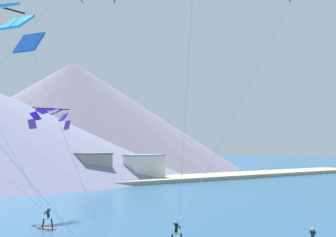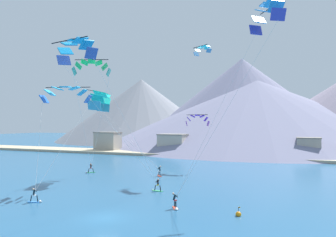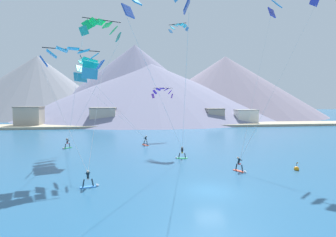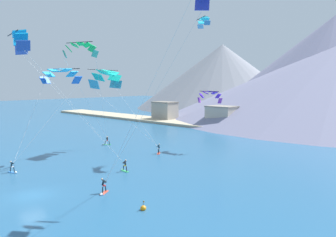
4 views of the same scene
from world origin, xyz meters
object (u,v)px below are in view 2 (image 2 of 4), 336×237
Objects in this scene: kitesurfer_far_right at (90,170)px; parafoil_kite_far_left at (101,99)px; kitesurfer_near_trail at (36,198)px; parafoil_kite_mid_center at (76,49)px; parafoil_kite_near_trail at (66,93)px; parafoil_kite_far_right at (92,67)px; kitesurfer_far_left at (159,173)px; kitesurfer_mid_center at (156,187)px; kitesurfer_near_lead at (175,204)px; parafoil_kite_distant_high_outer at (197,119)px; parafoil_kite_near_lead at (267,14)px; race_marker_buoy at (238,214)px; parafoil_kite_distant_low_drift at (202,49)px.

kitesurfer_far_right is 0.13× the size of parafoil_kite_far_left.
kitesurfer_near_trail is 17.45m from parafoil_kite_mid_center.
parafoil_kite_far_right is at bearing 30.87° from parafoil_kite_near_trail.
parafoil_kite_mid_center is (0.30, -22.70, 16.27)m from kitesurfer_far_left.
kitesurfer_far_right reaches higher than kitesurfer_mid_center.
kitesurfer_near_lead is 27.21m from parafoil_kite_far_left.
kitesurfer_near_lead is 29.77m from parafoil_kite_distant_high_outer.
kitesurfer_mid_center is 25.15m from parafoil_kite_near_lead.
kitesurfer_mid_center reaches higher than race_marker_buoy.
parafoil_kite_near_trail is at bearing -89.78° from parafoil_kite_far_left.
kitesurfer_near_lead is 0.10× the size of parafoil_kite_far_right.
parafoil_kite_far_left is at bearing 149.67° from race_marker_buoy.
parafoil_kite_near_trail is 12.76× the size of race_marker_buoy.
kitesurfer_near_trail is 35.41m from parafoil_kite_distant_low_drift.
parafoil_kite_near_trail is 14.04m from parafoil_kite_mid_center.
kitesurfer_near_lead is 0.13× the size of parafoil_kite_near_trail.
kitesurfer_near_trail is at bearing -133.52° from kitesurfer_mid_center.
kitesurfer_far_right is 13.35m from parafoil_kite_far_left.
race_marker_buoy is at bearing -48.70° from kitesurfer_far_left.
kitesurfer_near_trail is 0.98× the size of kitesurfer_far_left.
parafoil_kite_distant_low_drift is (6.55, 3.49, 21.21)m from kitesurfer_far_left.
parafoil_kite_far_right is 23.50m from parafoil_kite_distant_high_outer.
parafoil_kite_near_lead reaches higher than kitesurfer_far_right.
kitesurfer_far_right is 0.38× the size of parafoil_kite_distant_high_outer.
parafoil_kite_far_left is at bearing -154.91° from parafoil_kite_distant_low_drift.
kitesurfer_far_left is at bearing 111.63° from kitesurfer_mid_center.
parafoil_kite_near_lead is 30.55m from parafoil_kite_far_left.
parafoil_kite_mid_center reaches higher than kitesurfer_near_trail.
parafoil_kite_distant_low_drift is (19.62, 4.91, 21.26)m from kitesurfer_far_right.
parafoil_kite_distant_high_outer is (3.74, 31.67, -7.06)m from parafoil_kite_mid_center.
parafoil_kite_near_lead is 1.61× the size of parafoil_kite_near_trail.
parafoil_kite_mid_center is (-4.17, -11.44, 16.36)m from kitesurfer_mid_center.
parafoil_kite_far_left is (-9.40, 18.87, -3.81)m from parafoil_kite_mid_center.
parafoil_kite_near_lead is at bearing -19.00° from parafoil_kite_far_left.
parafoil_kite_near_lead is at bearing 26.66° from parafoil_kite_mid_center.
kitesurfer_near_trail is 0.39× the size of parafoil_kite_distant_high_outer.
kitesurfer_far_right is 17.65m from parafoil_kite_near_trail.
parafoil_kite_near_trail reaches higher than kitesurfer_near_lead.
kitesurfer_far_right is at bearing 109.33° from parafoil_kite_near_trail.
parafoil_kite_far_left is at bearing 90.22° from parafoil_kite_near_trail.
kitesurfer_mid_center is at bearing 126.47° from kitesurfer_near_lead.
parafoil_kite_distant_high_outer reaches higher than kitesurfer_near_trail.
parafoil_kite_far_left is at bearing -135.74° from parafoil_kite_distant_high_outer.
parafoil_kite_near_lead is at bearing 19.26° from kitesurfer_near_trail.
parafoil_kite_far_right is 16.59× the size of race_marker_buoy.
parafoil_kite_distant_high_outer is (10.01, 19.94, -7.37)m from parafoil_kite_far_right.
parafoil_kite_distant_high_outer is (-0.43, 20.22, 9.30)m from kitesurfer_mid_center.
kitesurfer_mid_center is at bearing -68.37° from kitesurfer_far_left.
parafoil_kite_near_lead is (8.81, 5.27, 20.52)m from kitesurfer_near_lead.
parafoil_kite_distant_low_drift reaches higher than race_marker_buoy.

